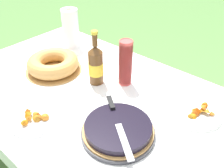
{
  "coord_description": "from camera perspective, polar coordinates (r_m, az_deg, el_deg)",
  "views": [
    {
      "loc": [
        0.74,
        -0.71,
        1.46
      ],
      "look_at": [
        0.06,
        0.07,
        0.73
      ],
      "focal_mm": 40.0,
      "sensor_mm": 36.0,
      "label": 1
    }
  ],
  "objects": [
    {
      "name": "garden_table",
      "position": [
        1.33,
        -3.75,
        -4.66
      ],
      "size": [
        1.69,
        1.0,
        0.67
      ],
      "color": "brown",
      "rests_on": "ground_plane"
    },
    {
      "name": "tablecloth",
      "position": [
        1.31,
        -3.83,
        -3.07
      ],
      "size": [
        1.7,
        1.01,
        0.1
      ],
      "color": "white",
      "rests_on": "garden_table"
    },
    {
      "name": "berry_tart",
      "position": [
        1.07,
        1.4,
        -10.45
      ],
      "size": [
        0.32,
        0.32,
        0.06
      ],
      "color": "#38383D",
      "rests_on": "tablecloth"
    },
    {
      "name": "serving_knife",
      "position": [
        1.06,
        1.04,
        -8.02
      ],
      "size": [
        0.32,
        0.24,
        0.01
      ],
      "rotation": [
        0.0,
        0.0,
        5.66
      ],
      "color": "silver",
      "rests_on": "berry_tart"
    },
    {
      "name": "bundt_cake",
      "position": [
        1.51,
        -13.32,
        4.55
      ],
      "size": [
        0.33,
        0.33,
        0.09
      ],
      "color": "#B78447",
      "rests_on": "tablecloth"
    },
    {
      "name": "cup_stack",
      "position": [
        1.32,
        3.1,
        4.83
      ],
      "size": [
        0.07,
        0.07,
        0.25
      ],
      "color": "#E04C47",
      "rests_on": "tablecloth"
    },
    {
      "name": "cider_bottle_amber",
      "position": [
        1.33,
        -3.72,
        4.41
      ],
      "size": [
        0.08,
        0.08,
        0.3
      ],
      "color": "brown",
      "rests_on": "tablecloth"
    },
    {
      "name": "snack_plate_near",
      "position": [
        1.23,
        18.81,
        -6.32
      ],
      "size": [
        0.23,
        0.23,
        0.06
      ],
      "color": "white",
      "rests_on": "tablecloth"
    },
    {
      "name": "snack_plate_left",
      "position": [
        1.19,
        -17.23,
        -7.62
      ],
      "size": [
        0.22,
        0.22,
        0.06
      ],
      "color": "white",
      "rests_on": "tablecloth"
    },
    {
      "name": "paper_towel_roll",
      "position": [
        1.74,
        -9.43,
        12.4
      ],
      "size": [
        0.11,
        0.11,
        0.27
      ],
      "color": "white",
      "rests_on": "tablecloth"
    }
  ]
}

